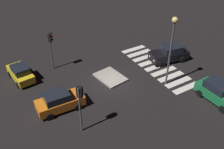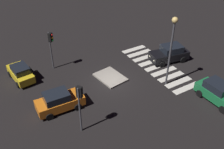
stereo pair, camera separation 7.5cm
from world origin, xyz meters
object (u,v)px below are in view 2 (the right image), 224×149
(car_black, at_px, (170,53))
(traffic_light_west, at_px, (80,98))
(car_yellow, at_px, (21,73))
(car_orange, at_px, (59,101))
(traffic_light_north, at_px, (51,42))
(car_green, at_px, (218,93))
(street_lamp, at_px, (172,40))
(traffic_island, at_px, (110,77))

(car_black, bearing_deg, traffic_light_west, 29.57)
(car_black, xyz_separation_m, car_yellow, (4.95, 15.64, -0.12))
(car_orange, xyz_separation_m, traffic_light_west, (-3.26, -0.65, 2.39))
(traffic_light_north, distance_m, traffic_light_west, 9.91)
(car_green, xyz_separation_m, street_lamp, (4.39, 2.39, 4.04))
(traffic_light_north, bearing_deg, car_yellow, -123.42)
(car_black, height_order, street_lamp, street_lamp)
(car_green, distance_m, car_orange, 14.48)
(car_orange, bearing_deg, car_yellow, 107.46)
(car_orange, distance_m, traffic_light_west, 4.10)
(car_black, relative_size, traffic_light_north, 1.07)
(car_yellow, bearing_deg, car_green, -137.15)
(car_black, xyz_separation_m, street_lamp, (-3.36, 3.28, 4.02))
(car_green, xyz_separation_m, traffic_light_north, (12.91, 11.08, 2.34))
(car_yellow, bearing_deg, street_lamp, -130.35)
(traffic_island, distance_m, car_orange, 6.63)
(car_yellow, xyz_separation_m, traffic_light_west, (-9.61, -2.39, 2.47))
(car_green, xyz_separation_m, car_orange, (6.35, 13.01, -0.02))
(street_lamp, bearing_deg, traffic_island, 48.38)
(street_lamp, bearing_deg, car_black, -44.30)
(car_black, bearing_deg, traffic_light_north, -13.15)
(car_green, bearing_deg, car_orange, -117.51)
(traffic_island, distance_m, car_black, 7.64)
(traffic_light_north, relative_size, traffic_light_west, 0.99)
(traffic_island, relative_size, car_black, 0.75)
(car_green, bearing_deg, traffic_island, -142.28)
(traffic_light_north, bearing_deg, car_green, 3.82)
(traffic_island, bearing_deg, traffic_light_west, 132.08)
(car_black, distance_m, traffic_light_north, 13.24)
(car_green, height_order, car_yellow, car_green)
(car_black, bearing_deg, street_lamp, 55.89)
(traffic_light_north, bearing_deg, street_lamp, 8.72)
(traffic_island, relative_size, traffic_light_north, 0.80)
(car_yellow, relative_size, traffic_light_west, 0.91)
(car_yellow, bearing_deg, car_orange, -171.07)
(car_green, xyz_separation_m, car_yellow, (12.70, 14.75, -0.10))
(traffic_island, relative_size, car_yellow, 0.87)
(traffic_island, distance_m, traffic_light_west, 8.28)
(car_yellow, height_order, traffic_light_west, traffic_light_west)
(car_black, distance_m, traffic_light_west, 14.24)
(traffic_island, height_order, car_orange, car_orange)
(car_green, height_order, traffic_light_north, traffic_light_north)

